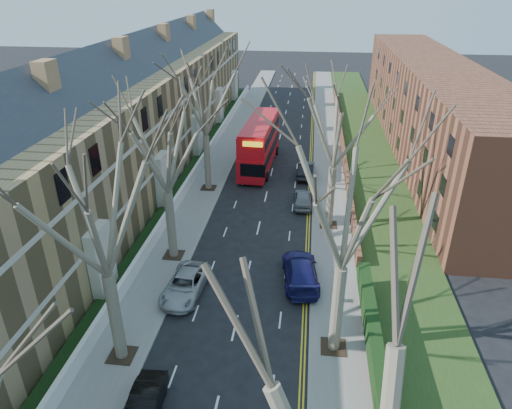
% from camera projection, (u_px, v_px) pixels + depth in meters
% --- Properties ---
extents(pavement_left, '(3.00, 102.00, 0.12)m').
position_uv_depth(pavement_left, '(226.00, 150.00, 54.04)').
color(pavement_left, slate).
rests_on(pavement_left, ground).
extents(pavement_right, '(3.00, 102.00, 0.12)m').
position_uv_depth(pavement_right, '(328.00, 154.00, 52.74)').
color(pavement_right, slate).
rests_on(pavement_right, ground).
extents(terrace_left, '(9.70, 78.00, 13.60)m').
position_uv_depth(terrace_left, '(134.00, 122.00, 45.32)').
color(terrace_left, '#9B804F').
rests_on(terrace_left, ground).
extents(flats_right, '(13.97, 54.00, 10.00)m').
position_uv_depth(flats_right, '(430.00, 106.00, 52.85)').
color(flats_right, brown).
rests_on(flats_right, ground).
extents(front_wall_left, '(0.30, 78.00, 1.00)m').
position_uv_depth(front_wall_left, '(196.00, 170.00, 46.87)').
color(front_wall_left, white).
rests_on(front_wall_left, ground).
extents(grass_verge_right, '(6.00, 102.00, 0.06)m').
position_uv_depth(grass_verge_right, '(368.00, 155.00, 52.22)').
color(grass_verge_right, '#233C15').
rests_on(grass_verge_right, ground).
extents(tree_left_mid, '(10.50, 10.50, 14.71)m').
position_uv_depth(tree_left_mid, '(94.00, 199.00, 20.47)').
color(tree_left_mid, '#6D644E').
rests_on(tree_left_mid, ground).
extents(tree_left_far, '(10.15, 10.15, 14.22)m').
position_uv_depth(tree_left_far, '(163.00, 136.00, 29.49)').
color(tree_left_far, '#6D644E').
rests_on(tree_left_far, ground).
extents(tree_left_dist, '(10.50, 10.50, 14.71)m').
position_uv_depth(tree_left_dist, '(204.00, 90.00, 39.99)').
color(tree_left_dist, '#6D644E').
rests_on(tree_left_dist, ground).
extents(tree_right_mid, '(10.50, 10.50, 14.71)m').
position_uv_depth(tree_right_mid, '(349.00, 193.00, 21.01)').
color(tree_right_mid, '#6D644E').
rests_on(tree_right_mid, ground).
extents(tree_right_far, '(10.15, 10.15, 14.22)m').
position_uv_depth(tree_right_far, '(337.00, 117.00, 33.58)').
color(tree_right_far, '#6D644E').
rests_on(tree_right_far, ground).
extents(double_decker_bus, '(3.43, 11.99, 4.93)m').
position_uv_depth(double_decker_bus, '(260.00, 145.00, 48.59)').
color(double_decker_bus, red).
rests_on(double_decker_bus, ground).
extents(car_left_mid, '(1.60, 4.01, 1.30)m').
position_uv_depth(car_left_mid, '(145.00, 406.00, 21.16)').
color(car_left_mid, black).
rests_on(car_left_mid, ground).
extents(car_left_far, '(2.61, 5.09, 1.37)m').
position_uv_depth(car_left_far, '(185.00, 285.00, 29.41)').
color(car_left_far, '#A4A6AA').
rests_on(car_left_far, ground).
extents(car_right_near, '(2.91, 5.78, 1.61)m').
position_uv_depth(car_right_near, '(300.00, 271.00, 30.58)').
color(car_right_near, navy).
rests_on(car_right_near, ground).
extents(car_right_mid, '(1.74, 4.10, 1.38)m').
position_uv_depth(car_right_mid, '(303.00, 198.00, 40.81)').
color(car_right_mid, gray).
rests_on(car_right_mid, ground).
extents(car_right_far, '(1.79, 4.60, 1.49)m').
position_uv_depth(car_right_far, '(306.00, 170.00, 46.76)').
color(car_right_far, black).
rests_on(car_right_far, ground).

